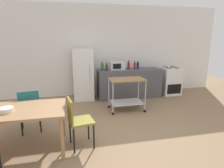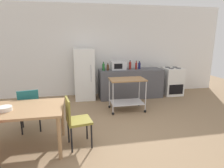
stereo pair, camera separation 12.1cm
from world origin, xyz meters
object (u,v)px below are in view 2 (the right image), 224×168
chair_olive (75,119)px  bottle_olive_oil (130,65)px  chair_teal (29,107)px  bottle_soda (139,66)px  dining_table (16,113)px  bottle_sparkling_water (136,66)px  refrigerator (84,74)px  bottle_sesame_oil (108,67)px  stove_oven (172,81)px  fruit_bowl (5,109)px  microwave (118,65)px  kitchen_cart (127,89)px  bottle_wine (104,67)px

chair_olive → bottle_olive_oil: (1.74, 2.69, 0.50)m
chair_teal → bottle_soda: bottle_soda is taller
dining_table → bottle_sparkling_water: bearing=41.7°
refrigerator → bottle_sesame_oil: bearing=-10.6°
dining_table → stove_oven: (4.14, 2.57, -0.22)m
chair_olive → chair_teal: 1.17m
fruit_bowl → chair_teal: bearing=76.8°
bottle_sesame_oil → bottle_sparkling_water: size_ratio=0.83×
microwave → bottle_sparkling_water: size_ratio=1.71×
bottle_sparkling_water → fruit_bowl: (-3.00, -2.62, -0.23)m
dining_table → microwave: 3.48m
microwave → bottle_sparkling_water: 0.57m
stove_oven → fruit_bowl: 5.04m
refrigerator → kitchen_cart: refrigerator is taller
kitchen_cart → bottle_wine: size_ratio=3.48×
kitchen_cart → microwave: microwave is taller
chair_olive → bottle_soda: (2.06, 2.71, 0.48)m
microwave → stove_oven: bearing=-0.7°
bottle_olive_oil → refrigerator: bearing=178.8°
dining_table → kitchen_cart: (2.27, 1.43, -0.10)m
bottle_sesame_oil → fruit_bowl: size_ratio=1.03×
dining_table → chair_olive: size_ratio=1.69×
kitchen_cart → bottle_sesame_oil: 1.21m
microwave → fruit_bowl: microwave is taller
bottle_sparkling_water → refrigerator: bearing=176.2°
bottle_olive_oil → microwave: bearing=-175.7°
refrigerator → microwave: refrigerator is taller
fruit_bowl → bottle_wine: bearing=53.1°
bottle_sesame_oil → bottle_sparkling_water: (0.91, 0.02, 0.02)m
chair_olive → refrigerator: 2.75m
kitchen_cart → microwave: 1.25m
chair_olive → stove_oven: size_ratio=0.97×
dining_table → fruit_bowl: fruit_bowl is taller
dining_table → bottle_olive_oil: (2.68, 2.63, 0.35)m
chair_teal → bottle_sesame_oil: bottle_sesame_oil is taller
chair_teal → kitchen_cart: 2.35m
chair_olive → refrigerator: bearing=-16.5°
dining_table → chair_teal: 0.70m
dining_table → chair_olive: 0.95m
microwave → bottle_olive_oil: bearing=4.3°
refrigerator → fruit_bowl: 3.05m
refrigerator → bottle_wine: bearing=-12.0°
dining_table → chair_teal: (0.04, 0.68, -0.15)m
stove_oven → kitchen_cart: 2.20m
kitchen_cart → fruit_bowl: bearing=-147.9°
bottle_wine → bottle_sparkling_water: bearing=0.8°
refrigerator → kitchen_cart: (1.03, -1.22, -0.20)m
kitchen_cart → bottle_sparkling_water: (0.59, 1.11, 0.44)m
chair_olive → fruit_bowl: chair_olive is taller
bottle_olive_oil → fruit_bowl: 3.91m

